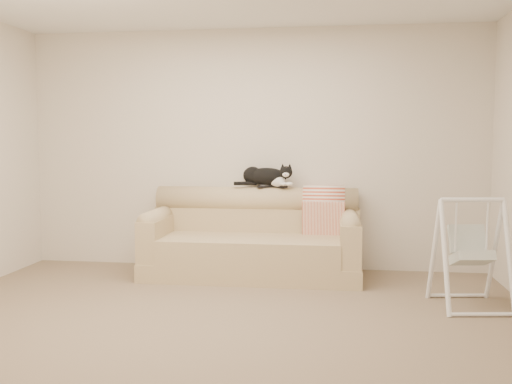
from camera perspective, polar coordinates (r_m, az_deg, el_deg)
ground_plane at (r=4.49m, az=-3.90°, el=-12.90°), size 5.00×5.00×0.00m
room_shell at (r=4.27m, az=-4.02°, el=6.98°), size 5.04×4.04×2.60m
sofa at (r=5.94m, az=-0.29°, el=-4.96°), size 2.20×0.93×0.90m
remote_a at (r=6.09m, az=0.92°, el=0.58°), size 0.18×0.14×0.03m
remote_b at (r=6.07m, az=2.39°, el=0.54°), size 0.17×0.13×0.02m
tuxedo_cat at (r=6.10m, az=1.03°, el=1.58°), size 0.64×0.27×0.25m
throw_blanket at (r=6.06m, az=6.79°, el=-1.23°), size 0.44×0.38×0.58m
baby_swing at (r=5.10m, az=20.64°, el=-5.68°), size 0.64×0.67×0.93m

